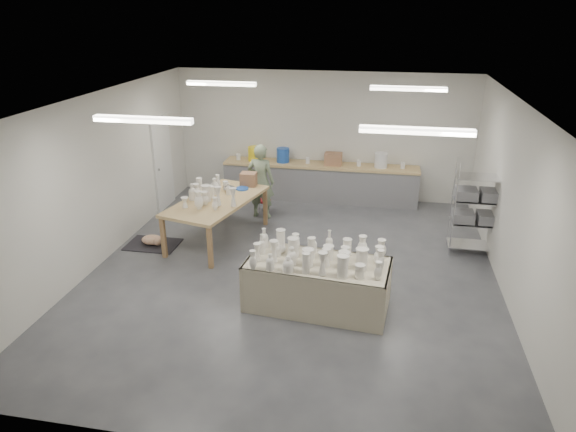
% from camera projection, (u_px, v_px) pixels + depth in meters
% --- Properties ---
extents(room, '(8.00, 8.02, 3.00)m').
position_uv_depth(room, '(288.00, 158.00, 8.40)').
color(room, '#424449').
rests_on(room, ground).
extents(back_counter, '(4.60, 0.60, 1.24)m').
position_uv_depth(back_counter, '(320.00, 181.00, 12.25)').
color(back_counter, tan).
rests_on(back_counter, ground).
extents(wire_shelf, '(0.88, 0.48, 1.80)m').
position_uv_depth(wire_shelf, '(477.00, 207.00, 9.46)').
color(wire_shelf, silver).
rests_on(wire_shelf, ground).
extents(drying_table, '(2.25, 1.23, 1.14)m').
position_uv_depth(drying_table, '(318.00, 281.00, 7.89)').
color(drying_table, olive).
rests_on(drying_table, ground).
extents(work_table, '(1.67, 2.51, 1.24)m').
position_uv_depth(work_table, '(217.00, 198.00, 10.04)').
color(work_table, tan).
rests_on(work_table, ground).
extents(rug, '(1.00, 0.70, 0.02)m').
position_uv_depth(rug, '(153.00, 244.00, 10.09)').
color(rug, black).
rests_on(rug, ground).
extents(cat, '(0.45, 0.33, 0.19)m').
position_uv_depth(cat, '(153.00, 240.00, 10.03)').
color(cat, white).
rests_on(cat, rug).
extents(potter, '(0.64, 0.46, 1.65)m').
position_uv_depth(potter, '(261.00, 181.00, 11.14)').
color(potter, gray).
rests_on(potter, ground).
extents(red_stool, '(0.39, 0.39, 0.29)m').
position_uv_depth(red_stool, '(264.00, 201.00, 11.60)').
color(red_stool, '#B51923').
rests_on(red_stool, ground).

